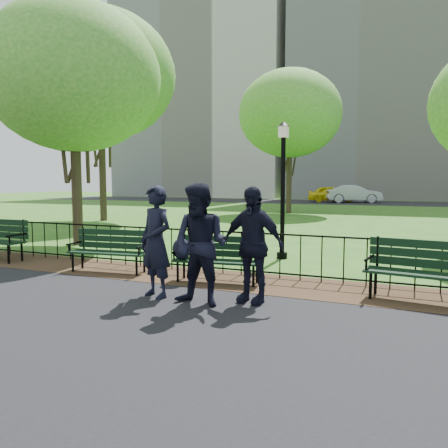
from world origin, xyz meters
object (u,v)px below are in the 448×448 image
at_px(lamppost, 283,185).
at_px(sedan_silver, 354,194).
at_px(park_bench_right_a, 429,265).
at_px(tree_near_w, 73,78).
at_px(tree_mid_w, 100,75).
at_px(person_right, 252,245).
at_px(person_left, 156,242).
at_px(park_bench_main, 204,252).
at_px(tree_far_c, 290,114).
at_px(person_mid, 201,245).
at_px(park_bench_left_a, 110,246).
at_px(taxi, 332,194).

height_order(lamppost, sedan_silver, lamppost).
height_order(park_bench_right_a, sedan_silver, sedan_silver).
relative_size(tree_near_w, tree_mid_w, 0.71).
bearing_deg(park_bench_right_a, person_right, -149.47).
xyz_separation_m(park_bench_right_a, person_left, (-4.07, -1.39, 0.32)).
bearing_deg(park_bench_main, person_right, -44.11).
relative_size(tree_far_c, person_right, 4.72).
height_order(park_bench_main, tree_near_w, tree_near_w).
bearing_deg(tree_near_w, person_right, -29.62).
relative_size(person_mid, person_right, 1.03).
bearing_deg(tree_mid_w, person_mid, -46.20).
relative_size(tree_mid_w, sedan_silver, 2.06).
xyz_separation_m(park_bench_main, tree_mid_w, (-10.24, 9.92, 6.33)).
xyz_separation_m(park_bench_main, park_bench_left_a, (-2.21, 0.09, -0.03)).
xyz_separation_m(person_left, sedan_silver, (-0.97, 34.52, -0.11)).
xyz_separation_m(lamppost, taxi, (-3.80, 30.49, -1.05)).
distance_m(park_bench_left_a, tree_near_w, 6.28).
xyz_separation_m(person_right, taxi, (-4.44, 34.52, -0.15)).
bearing_deg(tree_far_c, park_bench_main, -79.98).
height_order(park_bench_left_a, tree_near_w, tree_near_w).
bearing_deg(park_bench_main, person_mid, -73.47).
bearing_deg(tree_mid_w, taxi, 73.32).
bearing_deg(person_left, tree_near_w, 161.98).
height_order(tree_mid_w, sedan_silver, tree_mid_w).
relative_size(park_bench_main, person_mid, 0.92).
xyz_separation_m(park_bench_right_a, person_mid, (-3.19, -1.54, 0.34)).
bearing_deg(tree_far_c, tree_mid_w, -128.67).
distance_m(tree_mid_w, sedan_silver, 25.74).
height_order(person_left, person_right, person_left).
bearing_deg(tree_mid_w, person_right, -43.32).
relative_size(park_bench_main, tree_far_c, 0.20).
relative_size(park_bench_left_a, tree_mid_w, 0.18).
relative_size(tree_mid_w, tree_far_c, 1.17).
relative_size(tree_far_c, person_mid, 4.60).
xyz_separation_m(tree_near_w, tree_mid_w, (-4.57, 6.91, 1.99)).
distance_m(park_bench_left_a, lamppost, 4.32).
distance_m(park_bench_right_a, sedan_silver, 33.51).
relative_size(tree_mid_w, taxi, 2.25).
distance_m(park_bench_main, person_right, 1.64).
xyz_separation_m(lamppost, person_right, (0.64, -4.02, -0.90)).
relative_size(lamppost, sedan_silver, 0.69).
relative_size(tree_far_c, sedan_silver, 1.77).
bearing_deg(person_left, person_right, 32.18).
bearing_deg(park_bench_main, taxi, 87.61).
bearing_deg(park_bench_right_a, park_bench_left_a, -172.05).
xyz_separation_m(tree_near_w, tree_far_c, (2.38, 15.60, 1.01)).
xyz_separation_m(lamppost, tree_near_w, (-6.32, -0.07, 3.10)).
height_order(tree_mid_w, taxi, tree_mid_w).
bearing_deg(park_bench_right_a, park_bench_main, -170.54).
bearing_deg(lamppost, person_right, -81.00).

